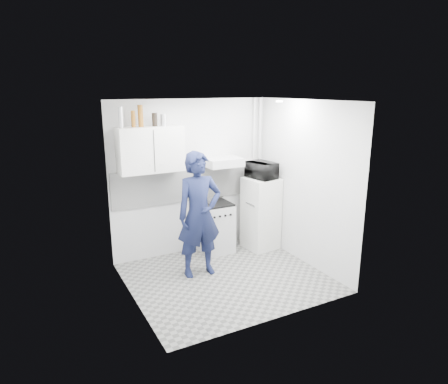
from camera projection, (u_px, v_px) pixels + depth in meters
name	position (u px, v px, depth m)	size (l,w,h in m)	color
floor	(227.00, 278.00, 6.00)	(2.80, 2.80, 0.00)	slate
ceiling	(227.00, 101.00, 5.34)	(2.80, 2.80, 0.00)	white
wall_back	(192.00, 177.00, 6.74)	(2.80, 2.80, 0.00)	silver
wall_left	(129.00, 208.00, 5.03)	(2.60, 2.60, 0.00)	silver
wall_right	(305.00, 184.00, 6.30)	(2.60, 2.60, 0.00)	silver
person	(199.00, 215.00, 5.91)	(0.69, 0.45, 1.89)	#131938
stove	(215.00, 228.00, 6.89)	(0.53, 0.53, 0.84)	#BABABA
fridge	(261.00, 213.00, 7.00)	(0.52, 0.52, 1.26)	white
stove_top	(215.00, 204.00, 6.78)	(0.51, 0.51, 0.03)	black
saucepan	(212.00, 200.00, 6.79)	(0.16, 0.16, 0.09)	silver
microwave	(262.00, 170.00, 6.81)	(0.35, 0.51, 0.28)	black
bottle_a	(121.00, 117.00, 5.79)	(0.07, 0.07, 0.30)	silver
bottle_b	(133.00, 119.00, 5.88)	(0.06, 0.06, 0.24)	brown
bottle_c	(141.00, 116.00, 5.92)	(0.08, 0.08, 0.32)	brown
canister_a	(155.00, 120.00, 6.03)	(0.08, 0.08, 0.20)	black
canister_b	(163.00, 120.00, 6.10)	(0.09, 0.09, 0.18)	silver
upper_cabinet	(151.00, 150.00, 6.11)	(1.00, 0.35, 0.70)	white
range_hood	(222.00, 162.00, 6.66)	(0.60, 0.50, 0.14)	#BABABA
backsplash	(192.00, 183.00, 6.75)	(2.74, 0.03, 0.60)	white
pipe_a	(259.00, 171.00, 7.26)	(0.05, 0.05, 2.60)	#BABABA
pipe_b	(254.00, 172.00, 7.20)	(0.04, 0.04, 2.60)	#BABABA
ceiling_spot_fixture	(279.00, 101.00, 5.97)	(0.10, 0.10, 0.02)	white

